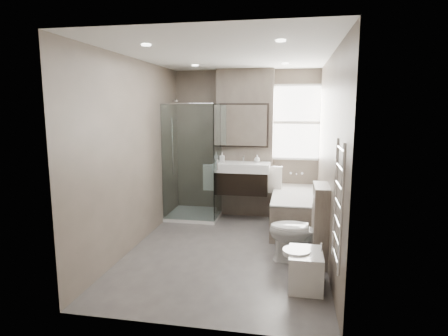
% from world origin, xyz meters
% --- Properties ---
extents(room, '(2.70, 3.90, 2.70)m').
position_xyz_m(room, '(0.00, 0.00, 1.30)').
color(room, '#514D4B').
rests_on(room, ground).
extents(vanity_pier, '(1.00, 0.25, 2.60)m').
position_xyz_m(vanity_pier, '(0.00, 1.77, 1.30)').
color(vanity_pier, '#645A4F').
rests_on(vanity_pier, ground).
extents(vanity, '(0.95, 0.47, 0.66)m').
position_xyz_m(vanity, '(0.00, 1.43, 0.74)').
color(vanity, black).
rests_on(vanity, vanity_pier).
extents(mirror_cabinet, '(0.86, 0.08, 0.76)m').
position_xyz_m(mirror_cabinet, '(0.00, 1.61, 1.63)').
color(mirror_cabinet, black).
rests_on(mirror_cabinet, vanity_pier).
extents(towel_left, '(0.24, 0.06, 0.44)m').
position_xyz_m(towel_left, '(-0.56, 1.40, 0.72)').
color(towel_left, white).
rests_on(towel_left, vanity_pier).
extents(towel_right, '(0.24, 0.06, 0.44)m').
position_xyz_m(towel_right, '(0.56, 1.40, 0.72)').
color(towel_right, white).
rests_on(towel_right, vanity_pier).
extents(shower_enclosure, '(0.90, 0.90, 2.00)m').
position_xyz_m(shower_enclosure, '(-0.75, 1.35, 0.49)').
color(shower_enclosure, white).
rests_on(shower_enclosure, ground).
extents(bathtub, '(0.75, 1.60, 0.57)m').
position_xyz_m(bathtub, '(0.92, 1.10, 0.32)').
color(bathtub, '#645A4F').
rests_on(bathtub, ground).
extents(window, '(0.98, 0.06, 1.33)m').
position_xyz_m(window, '(0.90, 1.88, 1.68)').
color(window, white).
rests_on(window, room).
extents(toilet, '(0.81, 0.50, 0.80)m').
position_xyz_m(toilet, '(0.97, -0.25, 0.40)').
color(toilet, white).
rests_on(toilet, ground).
extents(cistern_box, '(0.19, 0.55, 1.00)m').
position_xyz_m(cistern_box, '(1.21, -0.25, 0.50)').
color(cistern_box, '#645A4F').
rests_on(cistern_box, ground).
extents(bidet, '(0.43, 0.50, 0.52)m').
position_xyz_m(bidet, '(1.01, -0.94, 0.21)').
color(bidet, white).
rests_on(bidet, ground).
extents(towel_radiator, '(0.03, 0.49, 1.10)m').
position_xyz_m(towel_radiator, '(1.25, -1.60, 1.12)').
color(towel_radiator, silver).
rests_on(towel_radiator, room).
extents(soap_bottle_a, '(0.08, 0.08, 0.17)m').
position_xyz_m(soap_bottle_a, '(-0.35, 1.42, 1.08)').
color(soap_bottle_a, white).
rests_on(soap_bottle_a, vanity).
extents(soap_bottle_b, '(0.10, 0.10, 0.13)m').
position_xyz_m(soap_bottle_b, '(0.25, 1.52, 1.06)').
color(soap_bottle_b, white).
rests_on(soap_bottle_b, vanity).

